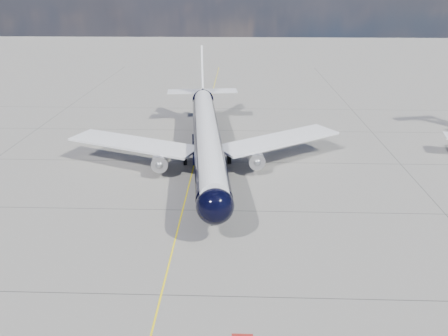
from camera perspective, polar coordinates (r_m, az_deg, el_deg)
The scene contains 3 objects.
ground at distance 69.08m, azimuth -3.42°, elevation 2.40°, with size 320.00×320.00×0.00m, color gray.
taxiway_centerline at distance 64.44m, azimuth -3.82°, elevation 0.85°, with size 0.16×160.00×0.01m, color yellow.
main_airliner at distance 62.29m, azimuth -2.25°, elevation 4.40°, with size 40.05×49.00×14.15m.
Camera 1 is at (6.27, -34.45, 24.07)m, focal length 35.00 mm.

